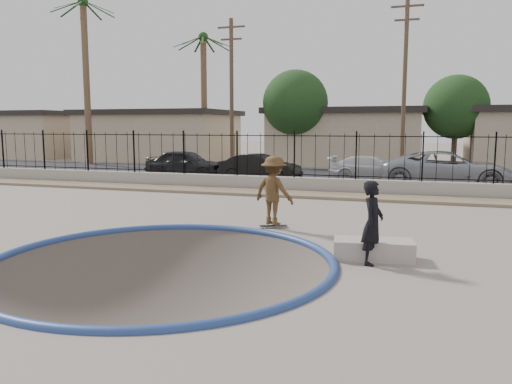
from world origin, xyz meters
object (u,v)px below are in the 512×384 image
Objects in this scene: car_b at (260,167)px; car_c at (372,169)px; concrete_ledge at (373,249)px; skateboard at (274,226)px; videographer at (373,223)px; skater at (274,194)px; car_a at (186,163)px; car_d at (448,169)px.

car_c is at bearing -68.09° from car_b.
skateboard is at bearing 139.47° from concrete_ledge.
skater is at bearing 57.10° from videographer.
skateboard is 0.18× the size of car_c.
skateboard is at bearing 174.00° from car_c.
skateboard is 13.53m from car_a.
car_b is 0.70× the size of car_d.
car_c is (-1.24, 14.42, 0.44)m from concrete_ledge.
car_b is at bearing 87.26° from skateboard.
car_a is (-7.88, 10.98, -0.16)m from skater.
videographer reaches higher than concrete_ledge.
car_d is at bearing -82.76° from car_b.
videographer reaches higher than car_b.
car_c is (9.45, 1.05, -0.11)m from car_a.
car_c is 0.74× the size of car_d.
car_a is 4.28m from car_b.
skater is 3.96m from videographer.
videographer is (2.80, -2.79, 0.78)m from skateboard.
car_b is at bearing 37.98° from videographer.
car_b is 8.56m from car_d.
car_c reaches higher than concrete_ledge.
car_d reaches higher than car_c.
concrete_ledge is 0.38× the size of car_c.
car_d is (4.91, 10.78, 0.77)m from skateboard.
car_a reaches higher than car_b.
videographer reaches higher than skateboard.
car_a is 12.79m from car_d.
videographer is 0.30× the size of car_d.
car_a is at bearing 87.39° from car_b.
videographer is at bearing -90.00° from concrete_ledge.
videographer is 14.87m from car_c.
car_b is (4.24, -0.55, -0.06)m from car_a.
car_c is (5.21, 1.60, -0.05)m from car_b.
car_a is at bearing 49.80° from videographer.
concrete_ledge is at bearing -140.40° from car_a.
car_d is at bearing 80.92° from concrete_ledge.
car_b is (-3.64, 10.42, 0.64)m from skateboard.
skater is 13.51m from car_a.
skateboard is 0.46× the size of concrete_ledge.
concrete_ledge is 0.28× the size of car_d.
skateboard is at bearing 57.10° from videographer.
skater is 0.46× the size of car_b.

